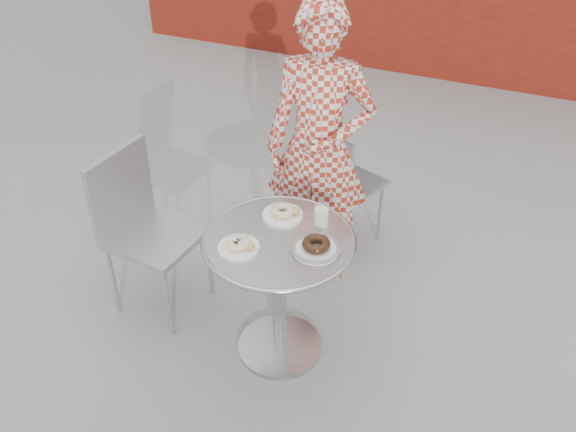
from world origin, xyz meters
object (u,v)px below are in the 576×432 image
at_px(plate_far, 283,213).
at_px(plate_near, 239,245).
at_px(plate_checker, 316,247).
at_px(chair_far, 340,207).
at_px(chair_left, 159,262).
at_px(seated_person, 319,148).
at_px(bistro_table, 279,268).
at_px(milk_cup, 321,216).

xyz_separation_m(plate_far, plate_near, (-0.08, -0.29, 0.00)).
distance_m(plate_near, plate_checker, 0.33).
height_order(chair_far, plate_near, chair_far).
bearing_deg(chair_far, plate_near, 104.15).
xyz_separation_m(plate_far, plate_checker, (0.23, -0.17, -0.00)).
relative_size(plate_far, plate_checker, 0.88).
bearing_deg(chair_left, plate_far, -75.55).
bearing_deg(chair_left, chair_far, -32.10).
bearing_deg(seated_person, bistro_table, -90.61).
xyz_separation_m(bistro_table, plate_far, (-0.05, 0.16, 0.19)).
height_order(chair_left, plate_near, chair_left).
distance_m(chair_far, plate_far, 0.91).
relative_size(seated_person, plate_checker, 7.31).
xyz_separation_m(plate_checker, milk_cup, (-0.04, 0.18, 0.03)).
relative_size(bistro_table, chair_left, 0.79).
bearing_deg(chair_far, plate_checker, 121.69).
xyz_separation_m(chair_far, plate_far, (-0.03, -0.78, 0.47)).
distance_m(seated_person, plate_near, 0.82).
relative_size(seated_person, milk_cup, 14.40).
bearing_deg(plate_far, chair_far, 87.93).
relative_size(bistro_table, seated_person, 0.45).
relative_size(chair_far, plate_near, 4.47).
bearing_deg(seated_person, plate_near, -100.59).
height_order(seated_person, plate_far, seated_person).
bearing_deg(plate_far, bistro_table, -73.29).
bearing_deg(plate_near, chair_left, 161.29).
bearing_deg(plate_far, milk_cup, 0.24).
relative_size(seated_person, plate_near, 8.59).
distance_m(seated_person, milk_cup, 0.56).
height_order(bistro_table, milk_cup, milk_cup).
relative_size(bistro_table, chair_far, 0.86).
relative_size(chair_far, milk_cup, 7.49).
xyz_separation_m(seated_person, plate_far, (0.02, -0.52, -0.06)).
xyz_separation_m(chair_left, milk_cup, (0.85, 0.09, 0.47)).
height_order(chair_far, plate_far, chair_far).
relative_size(plate_near, plate_checker, 0.85).
xyz_separation_m(chair_far, seated_person, (-0.05, -0.26, 0.53)).
xyz_separation_m(bistro_table, chair_left, (-0.72, 0.07, -0.26)).
height_order(plate_far, plate_checker, plate_checker).
relative_size(seated_person, plate_far, 8.26).
height_order(plate_checker, milk_cup, milk_cup).
height_order(plate_near, plate_checker, plate_checker).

